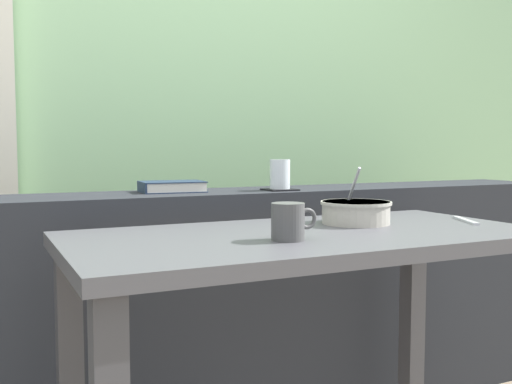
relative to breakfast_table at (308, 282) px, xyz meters
name	(u,v)px	position (x,y,z in m)	size (l,w,h in m)	color
outdoor_backdrop	(144,39)	(-0.08, 1.24, 0.79)	(4.80, 0.08, 2.80)	#8EBC89
dark_console_ledge	(204,312)	(-0.08, 0.54, -0.21)	(2.80, 0.30, 0.80)	#23262B
breakfast_table	(308,282)	(0.00, 0.00, 0.00)	(1.19, 0.58, 0.73)	#414145
coaster_square	(280,190)	(0.18, 0.48, 0.19)	(0.10, 0.10, 0.01)	black
juice_glass	(280,175)	(0.18, 0.48, 0.24)	(0.07, 0.07, 0.10)	white
closed_book	(172,187)	(-0.17, 0.57, 0.21)	(0.21, 0.15, 0.03)	#1E2D47
soup_bowl	(356,212)	(0.20, 0.08, 0.16)	(0.19, 0.19, 0.16)	#BCB7A8
fork_utensil	(465,220)	(0.51, -0.01, 0.13)	(0.02, 0.17, 0.01)	silver
ceramic_mug	(289,222)	(-0.11, -0.09, 0.17)	(0.11, 0.08, 0.08)	#4C4C4C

